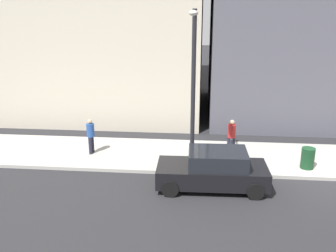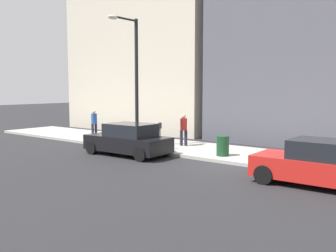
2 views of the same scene
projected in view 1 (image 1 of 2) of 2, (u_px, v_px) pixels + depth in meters
ground_plane at (330, 181)px, 15.08m from camera, size 120.00×120.00×0.00m
sidewalk at (316, 160)px, 16.96m from camera, size 4.00×36.00×0.15m
parked_car_black at (213, 170)px, 14.33m from camera, size 2.02×4.25×1.52m
parking_meter at (231, 151)px, 15.57m from camera, size 0.14×0.10×1.35m
streetlamp at (193, 79)px, 14.66m from camera, size 1.97×0.32×6.50m
trash_bin at (308, 158)px, 15.82m from camera, size 0.56×0.56×0.90m
pedestrian_midblock at (232, 135)px, 17.23m from camera, size 0.36×0.38×1.66m
pedestrian_far_corner at (91, 134)px, 17.35m from camera, size 0.40×0.36×1.66m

